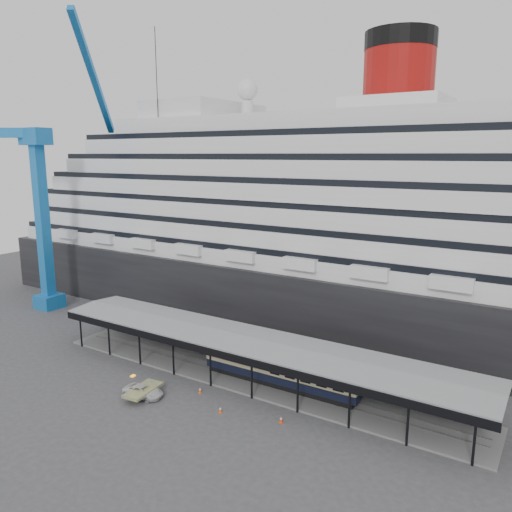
# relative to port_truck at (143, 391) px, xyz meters

# --- Properties ---
(ground) EXTENTS (200.00, 200.00, 0.00)m
(ground) POSITION_rel_port_truck_xyz_m (7.68, 5.34, -0.65)
(ground) COLOR #3B3B3E
(ground) RESTS_ON ground
(cruise_ship) EXTENTS (130.00, 30.00, 43.90)m
(cruise_ship) POSITION_rel_port_truck_xyz_m (7.72, 37.34, 17.70)
(cruise_ship) COLOR black
(cruise_ship) RESTS_ON ground
(platform_canopy) EXTENTS (56.00, 9.18, 5.30)m
(platform_canopy) POSITION_rel_port_truck_xyz_m (7.68, 10.34, 1.71)
(platform_canopy) COLOR slate
(platform_canopy) RESTS_ON ground
(crane_blue) EXTENTS (22.63, 19.19, 47.60)m
(crane_blue) POSITION_rel_port_truck_xyz_m (-37.44, 15.96, 19.30)
(crane_blue) COLOR blue
(crane_blue) RESTS_ON ground
(port_truck) EXTENTS (4.93, 2.70, 1.31)m
(port_truck) POSITION_rel_port_truck_xyz_m (0.00, 0.00, 0.00)
(port_truck) COLOR silver
(port_truck) RESTS_ON ground
(pullman_carriage) EXTENTS (19.64, 2.78, 19.25)m
(pullman_carriage) POSITION_rel_port_truck_xyz_m (11.88, 10.34, 1.71)
(pullman_carriage) COLOR black
(pullman_carriage) RESTS_ON ground
(traffic_cone_left) EXTENTS (0.41, 0.41, 0.71)m
(traffic_cone_left) POSITION_rel_port_truck_xyz_m (4.88, 4.11, -0.30)
(traffic_cone_left) COLOR #EB580D
(traffic_cone_left) RESTS_ON ground
(traffic_cone_mid) EXTENTS (0.40, 0.40, 0.71)m
(traffic_cone_mid) POSITION_rel_port_truck_xyz_m (9.47, 1.79, -0.30)
(traffic_cone_mid) COLOR #F84E0D
(traffic_cone_mid) RESTS_ON ground
(traffic_cone_right) EXTENTS (0.48, 0.48, 0.77)m
(traffic_cone_right) POSITION_rel_port_truck_xyz_m (15.95, 3.42, -0.27)
(traffic_cone_right) COLOR #EC3B0D
(traffic_cone_right) RESTS_ON ground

